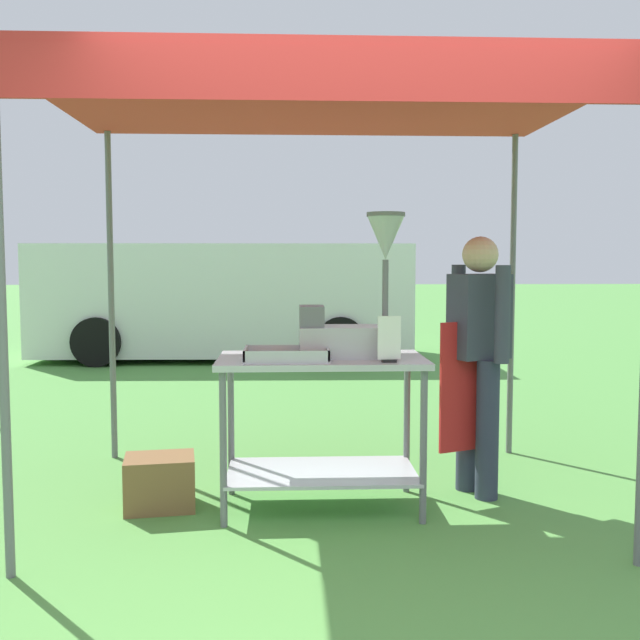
# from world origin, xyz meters

# --- Properties ---
(ground_plane) EXTENTS (70.00, 70.00, 0.00)m
(ground_plane) POSITION_xyz_m (0.00, 6.00, 0.00)
(ground_plane) COLOR #519342
(stall_canopy) EXTENTS (3.17, 2.29, 2.44)m
(stall_canopy) POSITION_xyz_m (-0.18, 1.47, 2.35)
(stall_canopy) COLOR slate
(stall_canopy) RESTS_ON ground
(donut_cart) EXTENTS (1.20, 0.67, 0.90)m
(donut_cart) POSITION_xyz_m (-0.18, 1.38, 0.64)
(donut_cart) COLOR #B7B7BC
(donut_cart) RESTS_ON ground
(donut_tray) EXTENTS (0.47, 0.30, 0.07)m
(donut_tray) POSITION_xyz_m (-0.38, 1.24, 0.92)
(donut_tray) COLOR #B7B7BC
(donut_tray) RESTS_ON donut_cart
(donut_fryer) EXTENTS (0.61, 0.28, 0.84)m
(donut_fryer) POSITION_xyz_m (0.02, 1.38, 1.18)
(donut_fryer) COLOR #B7B7BC
(donut_fryer) RESTS_ON donut_cart
(menu_sign) EXTENTS (0.13, 0.05, 0.26)m
(menu_sign) POSITION_xyz_m (0.19, 1.14, 1.01)
(menu_sign) COLOR black
(menu_sign) RESTS_ON donut_cart
(vendor) EXTENTS (0.46, 0.52, 1.61)m
(vendor) POSITION_xyz_m (0.80, 1.60, 0.90)
(vendor) COLOR #2D3347
(vendor) RESTS_ON ground
(supply_crate) EXTENTS (0.45, 0.38, 0.31)m
(supply_crate) POSITION_xyz_m (-1.13, 1.42, 0.15)
(supply_crate) COLOR brown
(supply_crate) RESTS_ON ground
(van_white) EXTENTS (5.47, 2.19, 1.69)m
(van_white) POSITION_xyz_m (-1.28, 8.24, 0.88)
(van_white) COLOR white
(van_white) RESTS_ON ground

